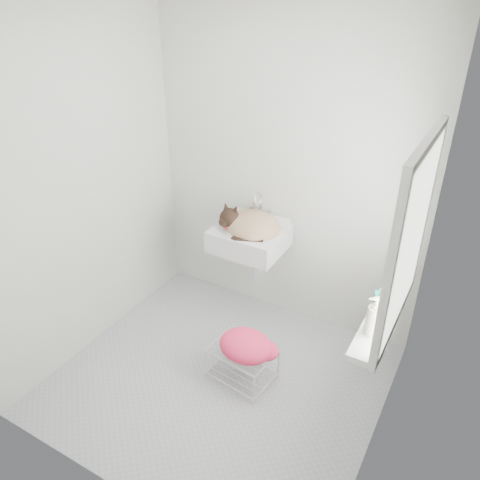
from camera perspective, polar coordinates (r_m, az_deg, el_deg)
The scene contains 15 objects.
floor at distance 3.57m, azimuth -2.49°, elevation -16.41°, with size 2.20×2.00×0.02m, color #B1B1B2.
back_wall at distance 3.62m, azimuth 5.53°, elevation 8.06°, with size 2.20×0.02×2.50m, color silver.
right_wall at distance 2.48m, azimuth 19.10°, elevation -4.17°, with size 0.02×2.00×2.50m, color silver.
left_wall at distance 3.48m, azimuth -18.60°, elevation 5.75°, with size 0.02×2.00×2.50m, color silver.
window_glass at distance 2.60m, azimuth 20.09°, elevation -0.10°, with size 0.01×0.80×1.00m, color white.
window_frame at distance 2.60m, azimuth 19.77°, elevation -0.02°, with size 0.04×0.90×1.10m, color white.
windowsill at distance 2.89m, azimuth 16.89°, elevation -8.78°, with size 0.16×0.88×0.04m, color white.
sink at distance 3.64m, azimuth 1.18°, elevation 1.38°, with size 0.54×0.47×0.22m, color white.
faucet at distance 3.72m, azimuth 2.53°, elevation 4.41°, with size 0.20×0.14×0.20m, color silver, non-canonical shape.
cat at distance 3.60m, azimuth 1.23°, elevation 1.79°, with size 0.48×0.41×0.28m.
wire_rack at distance 3.47m, azimuth 0.20°, elevation -14.49°, with size 0.43×0.30×0.26m, color silver.
towel at distance 3.34m, azimuth 0.70°, elevation -13.33°, with size 0.39×0.27×0.16m, color #F12F00.
bottle_a at distance 2.71m, azimuth 15.58°, elevation -10.88°, with size 0.08×0.08×0.21m, color beige.
bottle_b at distance 2.85m, azimuth 16.61°, elevation -8.72°, with size 0.09×0.10×0.21m, color #189374.
bottle_c at distance 3.02m, azimuth 17.65°, elevation -6.51°, with size 0.12×0.12×0.15m, color #A2B7C9.
Camera 1 is at (1.36, -2.10, 2.54)m, focal length 35.26 mm.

